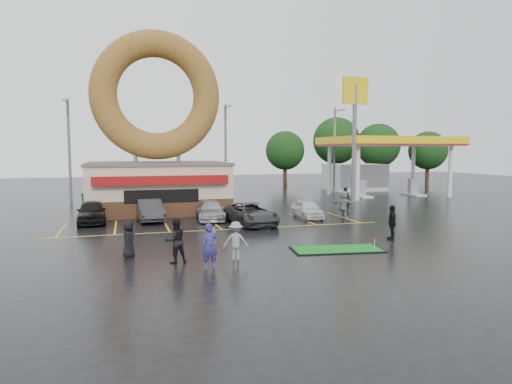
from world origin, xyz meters
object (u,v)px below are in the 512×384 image
object	(u,v)px
car_dgrey	(150,210)
dumpster	(97,203)
shell_sign	(355,117)
streetlight_mid	(226,148)
streetlight_right	(335,148)
car_silver	(211,211)
person_cameraman	(392,222)
donut_shop	(157,152)
car_grey	(251,214)
gas_station	(373,159)
putting_green	(337,249)
car_white	(307,209)
person_blue	(210,246)
streetlight_left	(69,148)
car_black	(91,212)

from	to	relation	value
car_dgrey	dumpster	distance (m)	6.64
shell_sign	streetlight_mid	bearing A→B (deg)	135.27
streetlight_right	car_silver	bearing A→B (deg)	-137.59
person_cameraman	streetlight_mid	bearing A→B (deg)	-154.03
donut_shop	streetlight_mid	world-z (taller)	donut_shop
car_silver	car_grey	world-z (taller)	car_grey
car_grey	person_cameraman	distance (m)	8.73
gas_station	person_cameraman	size ratio (longest dim) A/B	7.62
shell_sign	putting_green	xyz separation A→B (m)	(-8.94, -15.39, -7.34)
car_white	person_blue	bearing A→B (deg)	-125.08
donut_shop	car_white	bearing A→B (deg)	-34.97
streetlight_left	dumpster	bearing A→B (deg)	-68.51
car_grey	dumpster	bearing A→B (deg)	131.03
car_black	dumpster	size ratio (longest dim) A/B	2.37
car_dgrey	dumpster	xyz separation A→B (m)	(-3.61, 5.57, -0.06)
car_dgrey	car_grey	size ratio (longest dim) A/B	0.88
streetlight_left	car_white	size ratio (longest dim) A/B	2.52
car_grey	putting_green	size ratio (longest dim) A/B	1.11
streetlight_right	car_white	distance (m)	18.73
car_silver	putting_green	distance (m)	11.48
gas_station	car_dgrey	distance (m)	27.33
streetlight_mid	car_grey	size ratio (longest dim) A/B	1.84
donut_shop	gas_station	xyz separation A→B (m)	(23.00, 7.97, -0.77)
car_black	person_blue	size ratio (longest dim) A/B	2.40
streetlight_right	putting_green	bearing A→B (deg)	-115.25
car_grey	person_blue	xyz separation A→B (m)	(-4.31, -9.70, 0.21)
person_cameraman	putting_green	size ratio (longest dim) A/B	0.41
streetlight_left	streetlight_right	xyz separation A→B (m)	(26.00, 2.00, 0.00)
car_black	dumpster	world-z (taller)	car_black
donut_shop	car_dgrey	world-z (taller)	donut_shop
streetlight_left	person_blue	distance (m)	26.43
putting_green	gas_station	bearing A→B (deg)	56.77
shell_sign	dumpster	xyz separation A→B (m)	(-20.50, 1.57, -6.73)
car_white	car_dgrey	bearing A→B (deg)	173.28
streetlight_left	person_cameraman	xyz separation A→B (m)	(17.89, -21.80, -3.89)
car_dgrey	streetlight_mid	bearing A→B (deg)	53.69
donut_shop	person_blue	xyz separation A→B (m)	(0.80, -18.01, -3.57)
shell_sign	donut_shop	bearing A→B (deg)	176.53
donut_shop	dumpster	distance (m)	5.93
shell_sign	person_blue	bearing A→B (deg)	-131.73
shell_sign	dumpster	distance (m)	21.63
gas_station	car_dgrey	world-z (taller)	gas_station
gas_station	car_silver	world-z (taller)	gas_station
streetlight_left	dumpster	size ratio (longest dim) A/B	5.00
streetlight_left	car_white	xyz separation A→B (m)	(16.54, -13.62, -4.17)
car_black	person_blue	world-z (taller)	person_blue
car_silver	car_white	xyz separation A→B (m)	(6.49, -1.05, -0.00)
donut_shop	streetlight_left	world-z (taller)	donut_shop
dumpster	putting_green	xyz separation A→B (m)	(11.56, -16.96, -0.62)
donut_shop	gas_station	distance (m)	24.35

